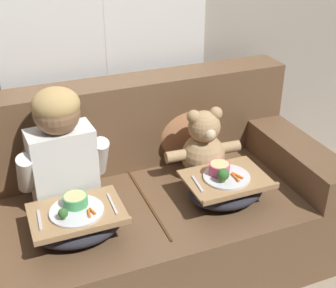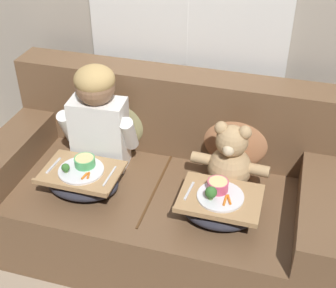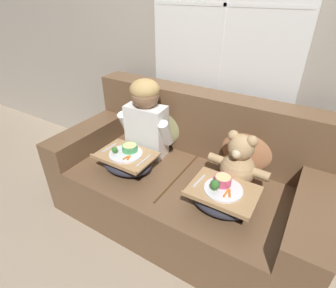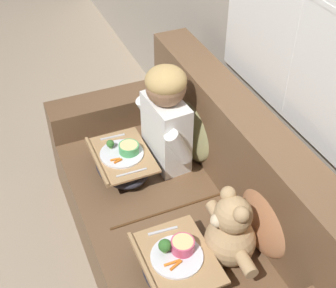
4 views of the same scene
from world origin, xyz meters
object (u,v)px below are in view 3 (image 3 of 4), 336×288
at_px(teddy_bear, 238,164).
at_px(lap_tray_child, 127,161).
at_px(throw_pillow_behind_teddy, 248,146).
at_px(couch, 186,179).
at_px(child_figure, 146,115).
at_px(lap_tray_teddy, 222,197).
at_px(throw_pillow_behind_child, 160,122).

bearing_deg(teddy_bear, lap_tray_child, -160.87).
height_order(throw_pillow_behind_teddy, teddy_bear, throw_pillow_behind_teddy).
xyz_separation_m(couch, throw_pillow_behind_teddy, (0.38, 0.22, 0.32)).
distance_m(couch, lap_tray_child, 0.49).
bearing_deg(child_figure, teddy_bear, -0.34).
relative_size(throw_pillow_behind_teddy, child_figure, 0.65).
xyz_separation_m(throw_pillow_behind_teddy, child_figure, (-0.76, -0.20, 0.14)).
bearing_deg(throw_pillow_behind_teddy, lap_tray_teddy, -90.19).
xyz_separation_m(teddy_bear, lap_tray_teddy, (-0.00, -0.26, -0.09)).
height_order(throw_pillow_behind_teddy, lap_tray_child, throw_pillow_behind_teddy).
xyz_separation_m(throw_pillow_behind_child, lap_tray_teddy, (0.75, -0.46, -0.13)).
relative_size(throw_pillow_behind_child, lap_tray_teddy, 1.09).
relative_size(couch, throw_pillow_behind_child, 4.36).
relative_size(couch, teddy_bear, 4.52).
bearing_deg(teddy_bear, couch, -177.36).
distance_m(child_figure, teddy_bear, 0.78).
height_order(child_figure, teddy_bear, child_figure).
bearing_deg(lap_tray_teddy, throw_pillow_behind_teddy, 89.81).
distance_m(couch, teddy_bear, 0.47).
bearing_deg(child_figure, throw_pillow_behind_child, 90.02).
xyz_separation_m(couch, teddy_bear, (0.38, 0.02, 0.28)).
height_order(child_figure, lap_tray_teddy, child_figure).
distance_m(child_figure, lap_tray_teddy, 0.84).
bearing_deg(throw_pillow_behind_teddy, throw_pillow_behind_child, 180.00).
bearing_deg(couch, lap_tray_teddy, -33.06).
relative_size(child_figure, lap_tray_child, 1.49).
xyz_separation_m(lap_tray_child, lap_tray_teddy, (0.75, -0.00, 0.00)).
relative_size(child_figure, teddy_bear, 1.45).
xyz_separation_m(throw_pillow_behind_child, throw_pillow_behind_teddy, (0.76, 0.00, 0.00)).
bearing_deg(child_figure, couch, -3.31).
bearing_deg(throw_pillow_behind_child, couch, -29.89).
bearing_deg(lap_tray_child, child_figure, 89.96).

